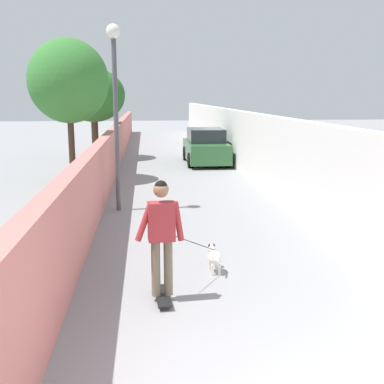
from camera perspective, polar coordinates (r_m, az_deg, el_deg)
name	(u,v)px	position (r m, az deg, el deg)	size (l,w,h in m)	color
ground_plane	(179,175)	(17.96, -1.55, 2.11)	(80.00, 80.00, 0.00)	gray
wall_left	(107,161)	(15.86, -10.23, 3.75)	(48.00, 0.30, 1.68)	#CC726B
fence_right	(258,149)	(16.22, 7.94, 5.21)	(48.00, 0.30, 2.37)	white
tree_left_near	(68,81)	(16.87, -14.73, 12.82)	(2.71, 2.71, 4.85)	#473523
tree_left_mid	(93,95)	(22.80, -11.84, 11.36)	(2.92, 2.92, 4.22)	#473523
lamp_post	(115,87)	(12.20, -9.30, 12.43)	(0.36, 0.36, 4.68)	#4C4C51
skateboard	(162,296)	(7.09, -3.60, -12.43)	(0.81, 0.26, 0.08)	black
person_skateboarder	(162,229)	(6.74, -3.71, -4.50)	(0.25, 0.71, 1.71)	#726651
dog	(214,257)	(8.07, 2.65, -7.81)	(1.34, 1.05, 1.06)	white
car_near	(206,147)	(20.88, 1.67, 5.42)	(3.94, 1.80, 1.54)	#336B38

